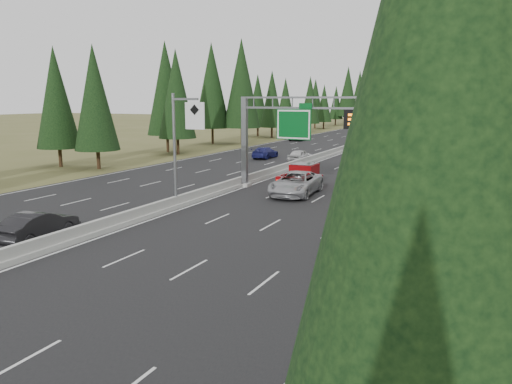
{
  "coord_description": "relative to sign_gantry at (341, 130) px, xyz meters",
  "views": [
    {
      "loc": [
        20.12,
        -3.62,
        7.72
      ],
      "look_at": [
        8.7,
        20.0,
        2.79
      ],
      "focal_mm": 35.0,
      "sensor_mm": 36.0,
      "label": 1
    }
  ],
  "objects": [
    {
      "name": "car_ahead_dkred",
      "position": [
        5.58,
        24.97,
        -4.44
      ],
      "size": [
        1.7,
        4.58,
        1.5
      ],
      "primitive_type": "imported",
      "rotation": [
        0.0,
        0.0,
        -0.02
      ],
      "color": "#5C0D18",
      "rests_on": "road"
    },
    {
      "name": "road",
      "position": [
        -8.92,
        45.12,
        -5.23
      ],
      "size": [
        32.0,
        260.0,
        0.08
      ],
      "primitive_type": "cube",
      "color": "black",
      "rests_on": "ground"
    },
    {
      "name": "car_onc_near",
      "position": [
        -11.05,
        -19.88,
        -4.4
      ],
      "size": [
        2.09,
        4.94,
        1.59
      ],
      "primitive_type": "imported",
      "rotation": [
        0.0,
        0.0,
        3.23
      ],
      "color": "black",
      "rests_on": "road"
    },
    {
      "name": "car_ahead_green",
      "position": [
        -2.87,
        22.29,
        -4.55
      ],
      "size": [
        1.79,
        3.84,
        1.27
      ],
      "primitive_type": "imported",
      "rotation": [
        0.0,
        0.0,
        -0.08
      ],
      "color": "#155D3D",
      "rests_on": "road"
    },
    {
      "name": "shoulder_left",
      "position": [
        -26.72,
        45.12,
        -5.24
      ],
      "size": [
        3.6,
        260.0,
        0.06
      ],
      "primitive_type": "cube",
      "color": "#515326",
      "rests_on": "ground"
    },
    {
      "name": "car_ahead_dkgrey",
      "position": [
        5.36,
        34.31,
        -4.38
      ],
      "size": [
        2.5,
        5.68,
        1.62
      ],
      "primitive_type": "imported",
      "rotation": [
        0.0,
        0.0,
        -0.04
      ],
      "color": "black",
      "rests_on": "road"
    },
    {
      "name": "car_ahead_far",
      "position": [
        -6.5,
        109.78,
        -4.49
      ],
      "size": [
        1.99,
        4.24,
        1.4
      ],
      "primitive_type": "imported",
      "rotation": [
        0.0,
        0.0,
        0.08
      ],
      "color": "black",
      "rests_on": "road"
    },
    {
      "name": "red_pickup",
      "position": [
        -4.01,
        2.36,
        -4.1
      ],
      "size": [
        2.15,
        6.03,
        1.97
      ],
      "color": "black",
      "rests_on": "road"
    },
    {
      "name": "car_ahead_white",
      "position": [
        -2.45,
        57.35,
        -4.44
      ],
      "size": [
        2.53,
        5.41,
        1.5
      ],
      "primitive_type": "imported",
      "rotation": [
        0.0,
        0.0,
        0.01
      ],
      "color": "#B7B7B7",
      "rests_on": "road"
    },
    {
      "name": "car_onc_blue",
      "position": [
        -15.81,
        20.07,
        -4.45
      ],
      "size": [
        2.2,
        5.15,
        1.48
      ],
      "primitive_type": "imported",
      "rotation": [
        0.0,
        0.0,
        3.17
      ],
      "color": "navy",
      "rests_on": "road"
    },
    {
      "name": "hov_sign_pole",
      "position": [
        -8.33,
        -9.92,
        -0.54
      ],
      "size": [
        2.8,
        0.5,
        8.0
      ],
      "color": "slate",
      "rests_on": "road"
    },
    {
      "name": "tree_row_left",
      "position": [
        -30.74,
        42.65,
        3.57
      ],
      "size": [
        11.38,
        238.78,
        18.69
      ],
      "color": "black",
      "rests_on": "ground"
    },
    {
      "name": "median_barrier",
      "position": [
        -8.92,
        45.12,
        -4.85
      ],
      "size": [
        0.7,
        260.0,
        0.85
      ],
      "color": "#9A9A95",
      "rests_on": "road"
    },
    {
      "name": "car_onc_far",
      "position": [
        -22.0,
        48.37,
        -4.42
      ],
      "size": [
        3.05,
        5.77,
        1.55
      ],
      "primitive_type": "imported",
      "rotation": [
        0.0,
        0.0,
        3.23
      ],
      "color": "black",
      "rests_on": "road"
    },
    {
      "name": "sign_gantry",
      "position": [
        0.0,
        0.0,
        0.0
      ],
      "size": [
        16.75,
        0.98,
        7.8
      ],
      "color": "slate",
      "rests_on": "road"
    },
    {
      "name": "shoulder_right",
      "position": [
        8.88,
        45.12,
        -5.24
      ],
      "size": [
        3.6,
        260.0,
        0.06
      ],
      "primitive_type": "cube",
      "color": "olive",
      "rests_on": "ground"
    },
    {
      "name": "car_onc_white",
      "position": [
        -10.42,
        18.69,
        -4.43
      ],
      "size": [
        2.15,
        4.57,
        1.51
      ],
      "primitive_type": "imported",
      "rotation": [
        0.0,
        0.0,
        3.06
      ],
      "color": "silver",
      "rests_on": "road"
    },
    {
      "name": "silver_minivan",
      "position": [
        -3.1,
        -1.53,
        -4.26
      ],
      "size": [
        3.5,
        6.84,
        1.85
      ],
      "primitive_type": "imported",
      "rotation": [
        0.0,
        0.0,
        0.07
      ],
      "color": "#A1A1A5",
      "rests_on": "road"
    }
  ]
}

